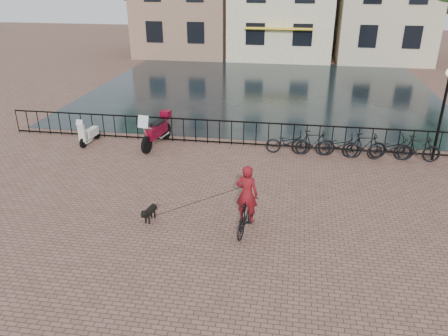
# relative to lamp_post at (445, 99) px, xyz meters

# --- Properties ---
(ground) EXTENTS (100.00, 100.00, 0.00)m
(ground) POSITION_rel_lamp_post_xyz_m (-7.20, -7.60, -2.38)
(ground) COLOR brown
(ground) RESTS_ON ground
(canal_water) EXTENTS (20.00, 20.00, 0.00)m
(canal_water) POSITION_rel_lamp_post_xyz_m (-7.20, 9.70, -2.38)
(canal_water) COLOR black
(canal_water) RESTS_ON ground
(railing) EXTENTS (20.00, 0.05, 1.02)m
(railing) POSITION_rel_lamp_post_xyz_m (-7.20, 0.40, -1.87)
(railing) COLOR black
(railing) RESTS_ON ground
(lamp_post) EXTENTS (0.30, 0.30, 3.45)m
(lamp_post) POSITION_rel_lamp_post_xyz_m (0.00, 0.00, 0.00)
(lamp_post) COLOR black
(lamp_post) RESTS_ON ground
(cyclist) EXTENTS (0.79, 1.72, 2.28)m
(cyclist) POSITION_rel_lamp_post_xyz_m (-6.36, -6.00, -1.51)
(cyclist) COLOR black
(cyclist) RESTS_ON ground
(dog) EXTENTS (0.37, 0.77, 0.50)m
(dog) POSITION_rel_lamp_post_xyz_m (-9.12, -5.91, -2.13)
(dog) COLOR black
(dog) RESTS_ON ground
(motorcycle) EXTENTS (0.91, 2.29, 1.59)m
(motorcycle) POSITION_rel_lamp_post_xyz_m (-10.67, -0.21, -1.58)
(motorcycle) COLOR maroon
(motorcycle) RESTS_ON ground
(scooter) EXTENTS (0.52, 1.35, 1.22)m
(scooter) POSITION_rel_lamp_post_xyz_m (-13.48, -0.38, -1.77)
(scooter) COLOR silver
(scooter) RESTS_ON ground
(parked_bike_0) EXTENTS (1.72, 0.61, 0.90)m
(parked_bike_0) POSITION_rel_lamp_post_xyz_m (-5.40, -0.20, -1.93)
(parked_bike_0) COLOR black
(parked_bike_0) RESTS_ON ground
(parked_bike_1) EXTENTS (1.68, 0.54, 1.00)m
(parked_bike_1) POSITION_rel_lamp_post_xyz_m (-4.45, -0.20, -1.88)
(parked_bike_1) COLOR black
(parked_bike_1) RESTS_ON ground
(parked_bike_2) EXTENTS (1.75, 0.70, 0.90)m
(parked_bike_2) POSITION_rel_lamp_post_xyz_m (-3.50, -0.20, -1.93)
(parked_bike_2) COLOR black
(parked_bike_2) RESTS_ON ground
(parked_bike_3) EXTENTS (1.71, 0.68, 1.00)m
(parked_bike_3) POSITION_rel_lamp_post_xyz_m (-2.55, -0.20, -1.88)
(parked_bike_3) COLOR black
(parked_bike_3) RESTS_ON ground
(parked_bike_4) EXTENTS (1.77, 0.79, 0.90)m
(parked_bike_4) POSITION_rel_lamp_post_xyz_m (-1.60, -0.20, -1.93)
(parked_bike_4) COLOR black
(parked_bike_4) RESTS_ON ground
(parked_bike_5) EXTENTS (1.67, 0.49, 1.00)m
(parked_bike_5) POSITION_rel_lamp_post_xyz_m (-0.65, -0.20, -1.88)
(parked_bike_5) COLOR black
(parked_bike_5) RESTS_ON ground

